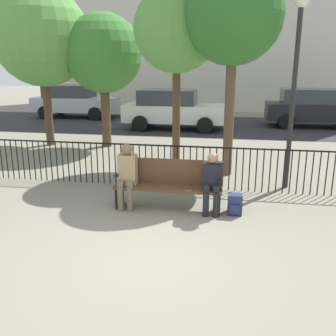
{
  "coord_description": "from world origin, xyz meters",
  "views": [
    {
      "loc": [
        1.11,
        -4.6,
        2.62
      ],
      "look_at": [
        0.0,
        1.86,
        0.8
      ],
      "focal_mm": 40.0,
      "sensor_mm": 36.0,
      "label": 1
    }
  ],
  "objects_px": {
    "seated_person_0": "(127,173)",
    "tree_3": "(103,54)",
    "park_bench": "(169,182)",
    "backpack": "(235,205)",
    "tree_2": "(42,38)",
    "lamp_post": "(296,66)",
    "seated_person_1": "(212,180)",
    "parked_car_2": "(74,101)",
    "tree_0": "(233,16)",
    "tree_1": "(177,30)",
    "parked_car_1": "(173,109)",
    "parked_car_0": "(314,107)"
  },
  "relations": [
    {
      "from": "seated_person_0",
      "to": "tree_3",
      "type": "bearing_deg",
      "value": 112.62
    },
    {
      "from": "park_bench",
      "to": "backpack",
      "type": "relative_size",
      "value": 5.29
    },
    {
      "from": "tree_2",
      "to": "lamp_post",
      "type": "distance_m",
      "value": 8.01
    },
    {
      "from": "seated_person_1",
      "to": "tree_2",
      "type": "relative_size",
      "value": 0.23
    },
    {
      "from": "backpack",
      "to": "parked_car_2",
      "type": "relative_size",
      "value": 0.09
    },
    {
      "from": "tree_0",
      "to": "tree_1",
      "type": "relative_size",
      "value": 1.06
    },
    {
      "from": "tree_1",
      "to": "parked_car_1",
      "type": "xyz_separation_m",
      "value": [
        -1.0,
        5.78,
        -2.59
      ]
    },
    {
      "from": "tree_0",
      "to": "tree_2",
      "type": "bearing_deg",
      "value": 156.86
    },
    {
      "from": "tree_0",
      "to": "parked_car_0",
      "type": "distance_m",
      "value": 9.12
    },
    {
      "from": "seated_person_1",
      "to": "tree_3",
      "type": "bearing_deg",
      "value": 125.58
    },
    {
      "from": "seated_person_0",
      "to": "tree_3",
      "type": "height_order",
      "value": "tree_3"
    },
    {
      "from": "park_bench",
      "to": "backpack",
      "type": "height_order",
      "value": "park_bench"
    },
    {
      "from": "tree_0",
      "to": "tree_3",
      "type": "bearing_deg",
      "value": 146.27
    },
    {
      "from": "seated_person_0",
      "to": "parked_car_1",
      "type": "height_order",
      "value": "parked_car_1"
    },
    {
      "from": "backpack",
      "to": "tree_0",
      "type": "relative_size",
      "value": 0.08
    },
    {
      "from": "parked_car_0",
      "to": "parked_car_2",
      "type": "relative_size",
      "value": 1.0
    },
    {
      "from": "tree_3",
      "to": "parked_car_1",
      "type": "height_order",
      "value": "tree_3"
    },
    {
      "from": "seated_person_1",
      "to": "lamp_post",
      "type": "height_order",
      "value": "lamp_post"
    },
    {
      "from": "tree_2",
      "to": "parked_car_0",
      "type": "height_order",
      "value": "tree_2"
    },
    {
      "from": "tree_0",
      "to": "tree_1",
      "type": "height_order",
      "value": "tree_0"
    },
    {
      "from": "parked_car_2",
      "to": "tree_1",
      "type": "bearing_deg",
      "value": -52.4
    },
    {
      "from": "tree_0",
      "to": "tree_3",
      "type": "distance_m",
      "value": 4.85
    },
    {
      "from": "seated_person_1",
      "to": "tree_0",
      "type": "height_order",
      "value": "tree_0"
    },
    {
      "from": "parked_car_1",
      "to": "park_bench",
      "type": "bearing_deg",
      "value": -81.52
    },
    {
      "from": "seated_person_1",
      "to": "backpack",
      "type": "height_order",
      "value": "seated_person_1"
    },
    {
      "from": "parked_car_0",
      "to": "parked_car_2",
      "type": "bearing_deg",
      "value": 174.39
    },
    {
      "from": "seated_person_0",
      "to": "tree_1",
      "type": "bearing_deg",
      "value": 82.28
    },
    {
      "from": "tree_0",
      "to": "parked_car_2",
      "type": "xyz_separation_m",
      "value": [
        -7.85,
        9.05,
        -2.82
      ]
    },
    {
      "from": "backpack",
      "to": "tree_2",
      "type": "distance_m",
      "value": 8.61
    },
    {
      "from": "parked_car_1",
      "to": "parked_car_2",
      "type": "distance_m",
      "value": 6.09
    },
    {
      "from": "seated_person_1",
      "to": "tree_1",
      "type": "distance_m",
      "value": 4.42
    },
    {
      "from": "lamp_post",
      "to": "tree_1",
      "type": "bearing_deg",
      "value": 151.44
    },
    {
      "from": "tree_2",
      "to": "parked_car_0",
      "type": "distance_m",
      "value": 11.18
    },
    {
      "from": "backpack",
      "to": "parked_car_1",
      "type": "height_order",
      "value": "parked_car_1"
    },
    {
      "from": "tree_1",
      "to": "parked_car_2",
      "type": "relative_size",
      "value": 1.08
    },
    {
      "from": "tree_0",
      "to": "backpack",
      "type": "bearing_deg",
      "value": -85.73
    },
    {
      "from": "park_bench",
      "to": "parked_car_2",
      "type": "relative_size",
      "value": 0.48
    },
    {
      "from": "tree_0",
      "to": "lamp_post",
      "type": "bearing_deg",
      "value": -32.35
    },
    {
      "from": "seated_person_0",
      "to": "seated_person_1",
      "type": "distance_m",
      "value": 1.57
    },
    {
      "from": "tree_2",
      "to": "parked_car_2",
      "type": "height_order",
      "value": "tree_2"
    },
    {
      "from": "tree_3",
      "to": "lamp_post",
      "type": "distance_m",
      "value": 6.34
    },
    {
      "from": "seated_person_0",
      "to": "parked_car_0",
      "type": "bearing_deg",
      "value": 63.16
    },
    {
      "from": "park_bench",
      "to": "tree_1",
      "type": "height_order",
      "value": "tree_1"
    },
    {
      "from": "parked_car_0",
      "to": "tree_2",
      "type": "bearing_deg",
      "value": -150.29
    },
    {
      "from": "tree_1",
      "to": "tree_2",
      "type": "relative_size",
      "value": 0.91
    },
    {
      "from": "seated_person_1",
      "to": "tree_0",
      "type": "xyz_separation_m",
      "value": [
        0.23,
        2.59,
        3.03
      ]
    },
    {
      "from": "seated_person_1",
      "to": "tree_2",
      "type": "xyz_separation_m",
      "value": [
        -5.7,
        5.13,
        2.79
      ]
    },
    {
      "from": "tree_0",
      "to": "parked_car_1",
      "type": "xyz_separation_m",
      "value": [
        -2.36,
        6.4,
        -2.82
      ]
    },
    {
      "from": "seated_person_0",
      "to": "parked_car_0",
      "type": "relative_size",
      "value": 0.29
    },
    {
      "from": "tree_1",
      "to": "parked_car_0",
      "type": "relative_size",
      "value": 1.08
    }
  ]
}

